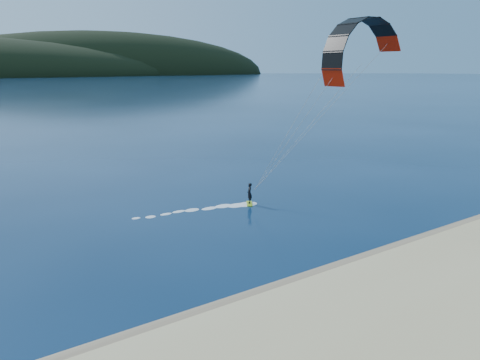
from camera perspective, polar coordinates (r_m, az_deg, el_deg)
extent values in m
plane|color=#071D37|center=(20.62, 6.63, -20.96)|extent=(1800.00, 1800.00, 0.00)
cube|color=#83694C|center=(23.61, -0.84, -15.85)|extent=(220.00, 2.50, 0.10)
ellipsoid|color=black|center=(818.95, -15.62, 12.41)|extent=(600.00, 240.00, 140.00)
cube|color=#9FC517|center=(40.64, 1.17, -2.94)|extent=(1.21, 1.50, 0.08)
imported|color=black|center=(40.38, 1.18, -1.65)|extent=(0.73, 0.80, 1.82)
cylinder|color=gray|center=(39.44, 8.23, 6.28)|extent=(0.02, 0.02, 13.80)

